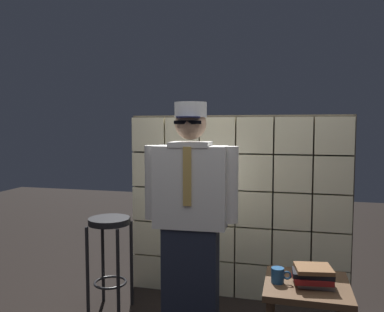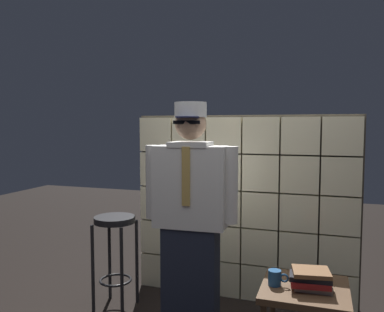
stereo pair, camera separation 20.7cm
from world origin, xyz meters
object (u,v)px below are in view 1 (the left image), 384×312
Objects in this scene: standing_person at (191,217)px; book_stack at (313,276)px; coffee_mug at (278,275)px; bar_stool at (110,242)px; side_table at (307,294)px.

book_stack is (0.83, -0.18, -0.28)m from standing_person.
standing_person is 13.38× the size of coffee_mug.
bar_stool is at bearing 164.92° from book_stack.
standing_person is 0.84m from bar_stool.
coffee_mug is (-0.18, -0.04, 0.12)m from side_table.
side_table is (0.79, -0.15, -0.41)m from standing_person.
coffee_mug is at bearing -19.69° from standing_person.
side_table is 4.28× the size of coffee_mug.
book_stack reaches higher than coffee_mug.
bar_stool is 1.59m from side_table.
bar_stool is 1.43m from coffee_mug.
standing_person is at bearing 167.62° from book_stack.
side_table is 2.13× the size of book_stack.
bar_stool is 3.05× the size of book_stack.
bar_stool is at bearing 159.22° from standing_person.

